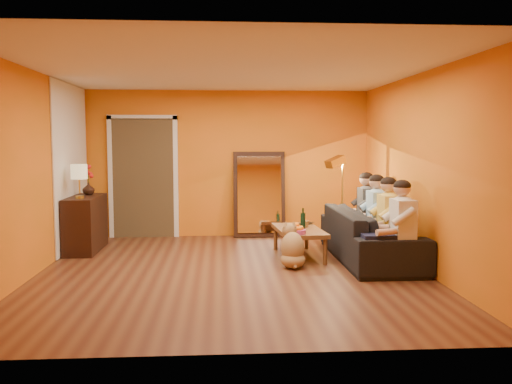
{
  "coord_description": "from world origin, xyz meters",
  "views": [
    {
      "loc": [
        -0.15,
        -6.94,
        1.7
      ],
      "look_at": [
        0.35,
        0.5,
        1.0
      ],
      "focal_mm": 38.0,
      "sensor_mm": 36.0,
      "label": 1
    }
  ],
  "objects": [
    {
      "name": "mirror_frame",
      "position": [
        0.55,
        2.63,
        0.76
      ],
      "size": [
        0.92,
        0.27,
        1.51
      ],
      "primitive_type": "cube",
      "rotation": [
        -0.14,
        0.0,
        0.0
      ],
      "color": "black",
      "rests_on": "floor"
    },
    {
      "name": "coffee_table",
      "position": [
        1.01,
        0.88,
        0.21
      ],
      "size": [
        0.71,
        1.26,
        0.42
      ],
      "primitive_type": null,
      "rotation": [
        0.0,
        0.0,
        0.07
      ],
      "color": "brown",
      "rests_on": "floor"
    },
    {
      "name": "person_far_left",
      "position": [
        2.13,
        -0.39,
        0.61
      ],
      "size": [
        0.7,
        0.44,
        1.22
      ],
      "primitive_type": null,
      "color": "beige",
      "rests_on": "sofa"
    },
    {
      "name": "book_lower",
      "position": [
        0.83,
        0.68,
        0.43
      ],
      "size": [
        0.27,
        0.3,
        0.02
      ],
      "primitive_type": "imported",
      "rotation": [
        0.0,
        0.0,
        0.49
      ],
      "color": "black",
      "rests_on": "coffee_table"
    },
    {
      "name": "table_lamp",
      "position": [
        -2.24,
        1.25,
        1.1
      ],
      "size": [
        0.24,
        0.24,
        0.51
      ],
      "primitive_type": null,
      "color": "beige",
      "rests_on": "sideboard"
    },
    {
      "name": "door_jamb_right",
      "position": [
        -0.93,
        2.71,
        1.05
      ],
      "size": [
        0.08,
        0.06,
        2.2
      ],
      "primitive_type": "cube",
      "color": "white",
      "rests_on": "wall_back"
    },
    {
      "name": "mirror_glass",
      "position": [
        0.55,
        2.59,
        0.76
      ],
      "size": [
        0.78,
        0.21,
        1.35
      ],
      "primitive_type": "cube",
      "rotation": [
        -0.14,
        0.0,
        0.0
      ],
      "color": "white",
      "rests_on": "mirror_frame"
    },
    {
      "name": "book_mid",
      "position": [
        0.84,
        0.69,
        0.45
      ],
      "size": [
        0.2,
        0.27,
        0.02
      ],
      "primitive_type": "imported",
      "rotation": [
        0.0,
        0.0,
        -0.04
      ],
      "color": "red",
      "rests_on": "book_lower"
    },
    {
      "name": "person_mid_left",
      "position": [
        2.13,
        0.16,
        0.61
      ],
      "size": [
        0.7,
        0.44,
        1.22
      ],
      "primitive_type": null,
      "color": "gold",
      "rests_on": "sofa"
    },
    {
      "name": "room_shell",
      "position": [
        0.0,
        0.37,
        1.3
      ],
      "size": [
        5.0,
        5.5,
        2.6
      ],
      "color": "brown",
      "rests_on": "ground"
    },
    {
      "name": "doorway_recess",
      "position": [
        -1.5,
        2.83,
        1.05
      ],
      "size": [
        1.06,
        0.3,
        2.1
      ],
      "primitive_type": "cube",
      "color": "#3F2D19",
      "rests_on": "floor"
    },
    {
      "name": "sofa",
      "position": [
        2.0,
        0.61,
        0.36
      ],
      "size": [
        2.47,
        0.97,
        0.72
      ],
      "primitive_type": "imported",
      "rotation": [
        0.0,
        0.0,
        1.57
      ],
      "color": "black",
      "rests_on": "floor"
    },
    {
      "name": "laptop",
      "position": [
        1.19,
        1.23,
        0.43
      ],
      "size": [
        0.35,
        0.32,
        0.02
      ],
      "primitive_type": "imported",
      "rotation": [
        0.0,
        0.0,
        0.6
      ],
      "color": "black",
      "rests_on": "coffee_table"
    },
    {
      "name": "fruit_bowl",
      "position": [
        0.91,
        0.43,
        0.5
      ],
      "size": [
        0.26,
        0.26,
        0.16
      ],
      "primitive_type": null,
      "color": "#CC4891",
      "rests_on": "coffee_table"
    },
    {
      "name": "door_jamb_left",
      "position": [
        -2.07,
        2.71,
        1.05
      ],
      "size": [
        0.08,
        0.06,
        2.2
      ],
      "primitive_type": "cube",
      "color": "white",
      "rests_on": "wall_back"
    },
    {
      "name": "dog",
      "position": [
        0.83,
        0.22,
        0.31
      ],
      "size": [
        0.49,
        0.6,
        0.61
      ],
      "primitive_type": null,
      "rotation": [
        0.0,
        0.0,
        -0.33
      ],
      "color": "#A8734C",
      "rests_on": "floor"
    },
    {
      "name": "white_accent",
      "position": [
        -2.48,
        1.75,
        1.3
      ],
      "size": [
        0.02,
        1.9,
        2.58
      ],
      "primitive_type": "cube",
      "color": "white",
      "rests_on": "wall_left"
    },
    {
      "name": "book_upper",
      "position": [
        0.83,
        0.67,
        0.47
      ],
      "size": [
        0.24,
        0.27,
        0.02
      ],
      "primitive_type": "imported",
      "rotation": [
        0.0,
        0.0,
        0.4
      ],
      "color": "black",
      "rests_on": "book_mid"
    },
    {
      "name": "door_header",
      "position": [
        -1.5,
        2.71,
        2.12
      ],
      "size": [
        1.22,
        0.06,
        0.08
      ],
      "primitive_type": "cube",
      "color": "white",
      "rests_on": "wall_back"
    },
    {
      "name": "wine_bottle",
      "position": [
        1.06,
        0.83,
        0.58
      ],
      "size": [
        0.07,
        0.07,
        0.31
      ],
      "primitive_type": "cylinder",
      "color": "black",
      "rests_on": "coffee_table"
    },
    {
      "name": "sideboard",
      "position": [
        -2.24,
        1.55,
        0.42
      ],
      "size": [
        0.44,
        1.18,
        0.85
      ],
      "primitive_type": "cube",
      "color": "black",
      "rests_on": "floor"
    },
    {
      "name": "vase",
      "position": [
        -2.24,
        1.8,
        0.95
      ],
      "size": [
        0.19,
        0.19,
        0.2
      ],
      "primitive_type": "imported",
      "color": "black",
      "rests_on": "sideboard"
    },
    {
      "name": "floor_lamp",
      "position": [
        1.78,
        1.45,
        0.72
      ],
      "size": [
        0.37,
        0.34,
        1.44
      ],
      "primitive_type": null,
      "rotation": [
        0.0,
        0.0,
        0.44
      ],
      "color": "gold",
      "rests_on": "floor"
    },
    {
      "name": "person_mid_right",
      "position": [
        2.13,
        0.71,
        0.61
      ],
      "size": [
        0.7,
        0.44,
        1.22
      ],
      "primitive_type": null,
      "color": "#92BFE2",
      "rests_on": "sofa"
    },
    {
      "name": "tumbler",
      "position": [
        1.13,
        1.0,
        0.47
      ],
      "size": [
        0.13,
        0.13,
        0.1
      ],
      "primitive_type": "imported",
      "rotation": [
        0.0,
        0.0,
        0.33
      ],
      "color": "#B27F3F",
      "rests_on": "coffee_table"
    },
    {
      "name": "person_far_right",
      "position": [
        2.13,
        1.26,
        0.61
      ],
      "size": [
        0.7,
        0.44,
        1.22
      ],
      "primitive_type": null,
      "color": "#313236",
      "rests_on": "sofa"
    },
    {
      "name": "flowers",
      "position": [
        -2.24,
        1.8,
        1.21
      ],
      "size": [
        0.17,
        0.17,
        0.48
      ],
      "primitive_type": null,
      "color": "red",
      "rests_on": "vase"
    }
  ]
}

